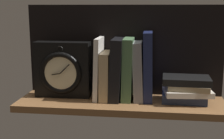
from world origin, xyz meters
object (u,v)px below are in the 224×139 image
book_black_skeptic (117,69)px  book_stack_side (186,89)px  framed_clock (62,70)px  book_green_romantic (128,69)px  book_navy_bierce (148,66)px  book_white_catcher (98,68)px  book_tan_shortstories (106,75)px  book_gray_chess (138,71)px

book_black_skeptic → book_stack_side: size_ratio=1.27×
framed_clock → book_stack_side: size_ratio=1.18×
book_green_romantic → framed_clock: book_green_romantic is taller
book_navy_bierce → framed_clock: bearing=-179.5°
book_green_romantic → framed_clock: size_ratio=1.08×
framed_clock → book_stack_side: framed_clock is taller
book_white_catcher → book_stack_side: size_ratio=1.28×
book_black_skeptic → book_stack_side: (25.90, -1.30, -6.59)cm
book_navy_bierce → framed_clock: (-32.85, -0.31, -2.19)cm
book_tan_shortstories → book_stack_side: bearing=-2.5°
book_tan_shortstories → book_stack_side: size_ratio=0.98×
book_tan_shortstories → book_gray_chess: book_gray_chess is taller
book_stack_side → framed_clock: bearing=178.8°
book_green_romantic → framed_clock: 25.34cm
book_green_romantic → book_white_catcher: bearing=180.0°
book_white_catcher → book_stack_side: bearing=-2.3°
framed_clock → book_stack_side: 47.37cm
book_white_catcher → book_black_skeptic: 7.01cm
book_green_romantic → book_gray_chess: (3.87, 0.00, -0.65)cm
book_tan_shortstories → book_stack_side: (29.99, -1.30, -4.01)cm
book_black_skeptic → framed_clock: 21.14cm
book_tan_shortstories → book_white_catcher: bearing=180.0°
book_tan_shortstories → book_green_romantic: bearing=0.0°
book_white_catcher → book_stack_side: (32.90, -1.30, -6.71)cm
book_white_catcher → book_gray_chess: (15.07, 0.00, -0.69)cm
book_gray_chess → book_black_skeptic: bearing=180.0°
book_navy_bierce → book_white_catcher: bearing=180.0°
book_gray_chess → book_tan_shortstories: bearing=180.0°
book_green_romantic → framed_clock: bearing=-179.3°
book_tan_shortstories → book_green_romantic: 8.70cm
book_black_skeptic → book_navy_bierce: bearing=0.0°
book_navy_bierce → book_stack_side: book_navy_bierce is taller
book_navy_bierce → book_gray_chess: bearing=180.0°
book_gray_chess → framed_clock: 29.19cm
book_white_catcher → book_navy_bierce: book_navy_bierce is taller
book_black_skeptic → book_white_catcher: bearing=180.0°
book_green_romantic → book_navy_bierce: book_navy_bierce is taller
book_tan_shortstories → book_navy_bierce: (15.82, 0.00, 3.85)cm
book_tan_shortstories → book_navy_bierce: bearing=0.0°
framed_clock → book_gray_chess: bearing=0.6°
book_green_romantic → book_tan_shortstories: bearing=180.0°
book_gray_chess → book_green_romantic: bearing=180.0°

